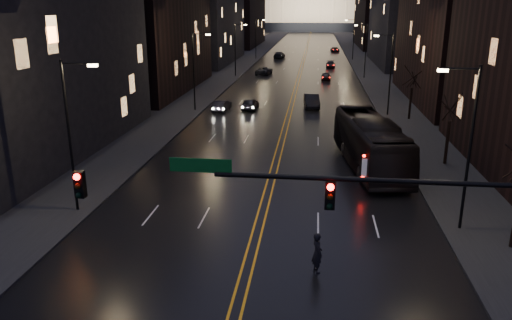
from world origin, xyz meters
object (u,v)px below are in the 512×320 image
(pedestrian_a, at_px, (317,253))
(oncoming_car_b, at_px, (222,106))
(traffic_signal, at_px, (401,212))
(receding_car_a, at_px, (312,101))
(bus, at_px, (370,143))
(oncoming_car_a, at_px, (250,104))

(pedestrian_a, bearing_deg, oncoming_car_b, -6.35)
(traffic_signal, distance_m, receding_car_a, 44.06)
(traffic_signal, bearing_deg, bus, 86.66)
(bus, relative_size, receding_car_a, 2.77)
(oncoming_car_b, height_order, receding_car_a, receding_car_a)
(bus, height_order, receding_car_a, bus)
(oncoming_car_a, height_order, oncoming_car_b, oncoming_car_a)
(oncoming_car_a, xyz_separation_m, receding_car_a, (7.23, 2.07, 0.08))
(oncoming_car_a, relative_size, receding_car_a, 0.87)
(receding_car_a, xyz_separation_m, pedestrian_a, (0.72, -39.13, 0.18))
(bus, bearing_deg, oncoming_car_b, 120.13)
(oncoming_car_b, xyz_separation_m, pedestrian_a, (11.12, -35.76, 0.32))
(receding_car_a, height_order, pedestrian_a, pedestrian_a)
(traffic_signal, height_order, bus, traffic_signal)
(oncoming_car_b, bearing_deg, traffic_signal, 114.79)
(oncoming_car_a, relative_size, oncoming_car_b, 1.06)
(traffic_signal, xyz_separation_m, pedestrian_a, (-2.68, 4.58, -4.12))
(bus, bearing_deg, receding_car_a, 93.76)
(oncoming_car_b, bearing_deg, receding_car_a, -156.13)
(bus, relative_size, oncoming_car_a, 3.19)
(traffic_signal, xyz_separation_m, bus, (1.23, 21.05, -3.22))
(bus, relative_size, oncoming_car_b, 3.37)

